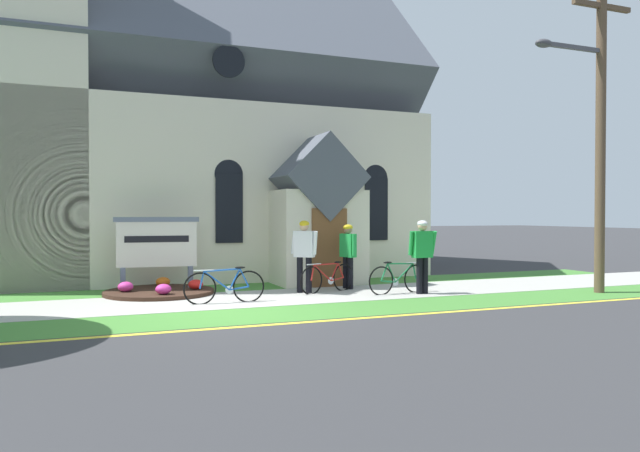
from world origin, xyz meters
The scene contains 16 objects.
ground centered at (0.00, 4.00, 0.00)m, with size 140.00×140.00×0.00m, color #333335.
sidewalk_slab centered at (1.10, 1.69, 0.01)m, with size 32.00×2.66×0.01m, color #A8A59E.
grass_verge centered at (1.10, -0.54, 0.00)m, with size 32.00×1.79×0.01m, color #427F33.
church_lawn centered at (1.10, 3.83, 0.00)m, with size 24.00×1.63×0.01m, color #427F33.
curb_paint_stripe centered at (1.10, -1.58, 0.00)m, with size 28.00×0.16×0.01m, color yellow.
church_building centered at (0.72, 9.32, 4.79)m, with size 13.48×11.83×13.80m.
church_sign centered at (-0.94, 3.66, 1.20)m, with size 2.06×0.25×1.87m.
flower_bed centered at (-0.94, 3.23, 0.08)m, with size 2.62×2.62×0.34m.
bicycle_green centered at (2.99, 2.05, 0.36)m, with size 1.68×0.63×0.78m.
bicycle_white centered at (4.50, 1.20, 0.37)m, with size 1.74×0.25×0.82m.
bicycle_blue centered at (0.22, 1.22, 0.37)m, with size 1.79×0.08×0.81m.
cyclist_in_orange_jersey centered at (3.72, 2.47, 0.98)m, with size 0.32×0.71×1.68m.
cyclist_in_white_jersey centered at (2.40, 2.16, 1.06)m, with size 0.50×0.68×1.79m.
cyclist_in_red_jersey centered at (5.00, 0.92, 1.07)m, with size 0.69×0.30×1.79m.
utility_pole centered at (9.11, -0.47, 4.63)m, with size 3.12×0.28×8.35m.
roadside_conifer centered at (7.86, 9.79, 4.57)m, with size 3.47×3.47×7.31m.
Camera 1 is at (-2.62, -11.52, 1.93)m, focal length 33.32 mm.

